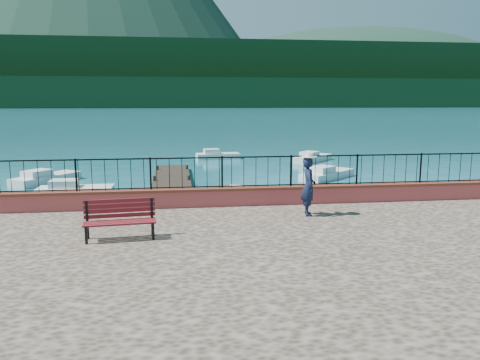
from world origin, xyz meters
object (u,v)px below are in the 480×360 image
object	(u,v)px
boat_4	(218,154)
person	(308,186)
boat_2	(327,172)
boat_3	(46,175)
boat_0	(75,187)
boat_5	(313,156)
park_bench	(120,227)
boat_1	(258,197)

from	to	relation	value
boat_4	person	bearing A→B (deg)	-93.82
boat_2	boat_4	distance (m)	11.54
boat_3	person	bearing A→B (deg)	-107.15
boat_0	boat_3	bearing A→B (deg)	120.63
boat_0	boat_4	distance (m)	15.52
boat_5	boat_2	bearing A→B (deg)	-146.66
park_bench	person	size ratio (longest dim) A/B	1.02
person	boat_0	xyz separation A→B (m)	(-8.55, 9.89, -1.64)
boat_2	person	bearing A→B (deg)	-150.91
boat_5	person	bearing A→B (deg)	-153.20
boat_4	boat_0	bearing A→B (deg)	-126.17
boat_3	boat_4	world-z (taller)	same
boat_4	boat_2	bearing A→B (deg)	-66.90
park_bench	boat_1	bearing A→B (deg)	54.76
person	boat_2	bearing A→B (deg)	-14.87
park_bench	boat_2	xyz separation A→B (m)	(10.01, 14.76, -1.08)
park_bench	boat_5	distance (m)	25.21
boat_0	boat_4	size ratio (longest dim) A/B	1.05
boat_4	park_bench	bearing A→B (deg)	-105.55
boat_0	boat_1	xyz separation A→B (m)	(8.22, -3.32, 0.00)
person	boat_1	distance (m)	6.79
boat_4	boat_1	bearing A→B (deg)	-94.38
park_bench	person	bearing A→B (deg)	13.24
person	boat_3	distance (m)	17.67
boat_1	boat_2	xyz separation A→B (m)	(5.23, 6.47, 0.00)
person	boat_2	distance (m)	14.03
boat_0	boat_3	xyz separation A→B (m)	(-2.34, 3.92, 0.00)
person	boat_3	xyz separation A→B (m)	(-10.89, 13.81, -1.64)
boat_0	boat_5	size ratio (longest dim) A/B	0.91
boat_0	boat_2	bearing A→B (deg)	12.94
boat_1	boat_5	world-z (taller)	same
boat_5	boat_4	bearing A→B (deg)	114.05
person	boat_5	distance (m)	21.74
park_bench	boat_3	size ratio (longest dim) A/B	0.44
person	boat_1	world-z (taller)	person
boat_0	boat_1	size ratio (longest dim) A/B	0.83
boat_0	person	bearing A→B (deg)	-49.42
person	boat_4	size ratio (longest dim) A/B	0.51
person	boat_2	size ratio (longest dim) A/B	0.42
boat_4	boat_5	distance (m)	7.31
park_bench	boat_2	size ratio (longest dim) A/B	0.43
boat_1	boat_4	xyz separation A→B (m)	(-0.25, 16.63, 0.00)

